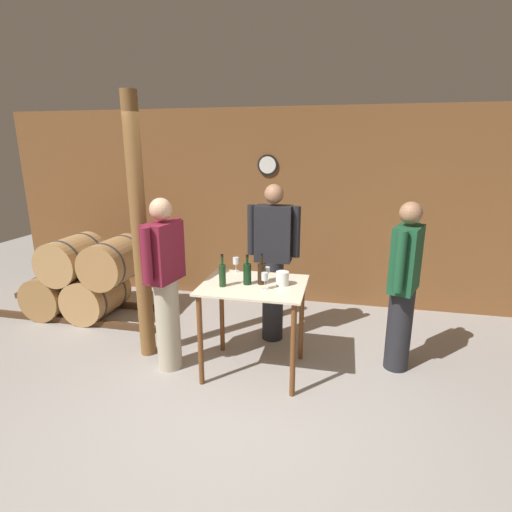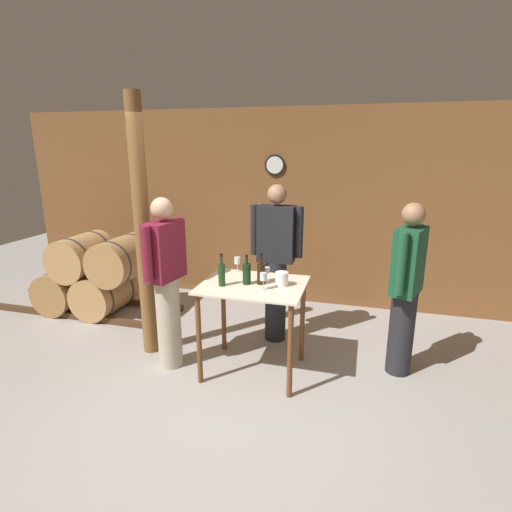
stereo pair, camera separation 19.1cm
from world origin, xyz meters
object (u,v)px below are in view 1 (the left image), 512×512
object	(u,v)px
ice_bucket	(282,278)
person_visitor_bearded	(404,284)
wine_glass_near_center	(267,271)
wine_glass_near_right	(265,277)
wine_bottle_left	(247,273)
wooden_post	(139,232)
wine_bottle_far_left	(222,274)
wine_glass_near_left	(236,261)
wine_bottle_center	(262,273)
person_host	(165,282)
person_visitor_with_scarf	(273,260)

from	to	relation	value
ice_bucket	person_visitor_bearded	distance (m)	1.19
wine_glass_near_center	person_visitor_bearded	size ratio (longest dim) A/B	0.08
wine_glass_near_right	person_visitor_bearded	distance (m)	1.37
wine_glass_near_center	wine_bottle_left	bearing A→B (deg)	-138.46
wooden_post	wine_glass_near_center	world-z (taller)	wooden_post
wooden_post	ice_bucket	xyz separation A→B (m)	(1.48, -0.07, -0.36)
wooden_post	wine_bottle_far_left	xyz separation A→B (m)	(0.94, -0.22, -0.31)
wine_glass_near_left	wine_glass_near_right	world-z (taller)	wine_glass_near_right
wooden_post	wine_bottle_center	distance (m)	1.32
ice_bucket	wooden_post	bearing A→B (deg)	177.48
wine_glass_near_center	person_host	bearing A→B (deg)	-165.62
wine_bottle_left	person_visitor_with_scarf	bearing A→B (deg)	81.46
wine_glass_near_left	ice_bucket	size ratio (longest dim) A/B	1.19
person_visitor_with_scarf	wine_glass_near_center	bearing A→B (deg)	-85.81
wine_glass_near_left	wine_bottle_left	bearing A→B (deg)	-59.21
wine_bottle_center	wine_glass_near_left	bearing A→B (deg)	137.56
wine_bottle_center	person_host	bearing A→B (deg)	-171.26
wine_bottle_far_left	wine_bottle_center	world-z (taller)	wine_bottle_far_left
wine_glass_near_center	wine_glass_near_right	size ratio (longest dim) A/B	0.85
wine_glass_near_left	person_visitor_with_scarf	bearing A→B (deg)	52.05
wine_bottle_far_left	wine_bottle_left	distance (m)	0.24
wine_glass_near_left	person_visitor_bearded	bearing A→B (deg)	1.39
wine_glass_near_right	person_host	xyz separation A→B (m)	(-0.98, 0.00, -0.12)
wine_glass_near_right	person_visitor_with_scarf	world-z (taller)	person_visitor_with_scarf
wooden_post	wine_bottle_far_left	world-z (taller)	wooden_post
person_visitor_with_scarf	person_host	bearing A→B (deg)	-136.48
wine_bottle_far_left	wine_glass_near_center	distance (m)	0.45
wine_bottle_far_left	wine_glass_near_right	xyz separation A→B (m)	(0.40, 0.00, 0.00)
wine_bottle_left	wine_glass_near_right	xyz separation A→B (m)	(0.19, -0.11, 0.01)
wine_bottle_left	ice_bucket	distance (m)	0.33
wine_bottle_left	person_visitor_bearded	distance (m)	1.52
wine_glass_near_left	ice_bucket	bearing A→B (deg)	-29.24
wine_bottle_left	wine_bottle_center	distance (m)	0.14
wine_glass_near_center	person_host	distance (m)	0.99
wine_glass_near_center	person_host	size ratio (longest dim) A/B	0.08
wine_bottle_center	wine_glass_near_right	xyz separation A→B (m)	(0.06, -0.15, 0.01)
wine_glass_near_left	person_visitor_bearded	distance (m)	1.68
wine_bottle_far_left	person_visitor_with_scarf	distance (m)	0.93
person_host	person_visitor_with_scarf	bearing A→B (deg)	43.52
wine_bottle_left	wine_glass_near_left	size ratio (longest dim) A/B	1.83
wine_glass_near_left	wooden_post	bearing A→B (deg)	-165.99
wine_bottle_center	person_host	size ratio (longest dim) A/B	0.17
wine_bottle_center	wine_glass_near_right	size ratio (longest dim) A/B	1.82
wine_glass_near_center	wine_glass_near_right	xyz separation A→B (m)	(0.03, -0.25, 0.02)
wine_bottle_center	ice_bucket	size ratio (longest dim) A/B	2.23
wine_bottle_center	wine_glass_near_left	distance (m)	0.46
person_visitor_bearded	wine_glass_near_right	bearing A→B (deg)	-158.79
wine_glass_near_right	person_host	distance (m)	0.99
ice_bucket	person_visitor_with_scarf	xyz separation A→B (m)	(-0.21, 0.71, -0.03)
wooden_post	wine_glass_near_left	size ratio (longest dim) A/B	17.26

